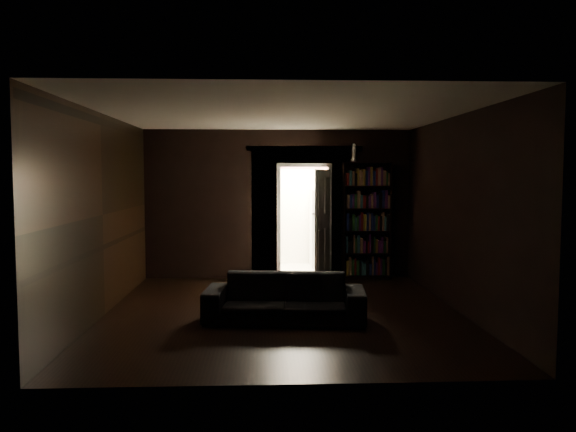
# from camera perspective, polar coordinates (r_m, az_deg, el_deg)

# --- Properties ---
(ground) EXTENTS (5.50, 5.50, 0.00)m
(ground) POSITION_cam_1_polar(r_m,az_deg,el_deg) (8.08, -0.49, -9.77)
(ground) COLOR black
(ground) RESTS_ON ground
(room_walls) EXTENTS (5.02, 5.61, 2.84)m
(room_walls) POSITION_cam_1_polar(r_m,az_deg,el_deg) (8.92, -0.81, 2.47)
(room_walls) COLOR black
(room_walls) RESTS_ON ground
(kitchen_alcove) EXTENTS (2.20, 1.80, 2.60)m
(kitchen_alcove) POSITION_cam_1_polar(r_m,az_deg,el_deg) (11.76, 1.26, 0.57)
(kitchen_alcove) COLOR #B2AD9B
(kitchen_alcove) RESTS_ON ground
(sofa) EXTENTS (2.20, 1.11, 0.82)m
(sofa) POSITION_cam_1_polar(r_m,az_deg,el_deg) (7.55, -0.34, -7.59)
(sofa) COLOR black
(sofa) RESTS_ON ground
(bookshelf) EXTENTS (0.91, 0.35, 2.20)m
(bookshelf) POSITION_cam_1_polar(r_m,az_deg,el_deg) (10.64, 7.95, -0.44)
(bookshelf) COLOR black
(bookshelf) RESTS_ON ground
(refrigerator) EXTENTS (0.79, 0.74, 1.65)m
(refrigerator) POSITION_cam_1_polar(r_m,az_deg,el_deg) (12.00, 4.06, -1.21)
(refrigerator) COLOR white
(refrigerator) RESTS_ON ground
(door) EXTENTS (0.37, 0.80, 2.05)m
(door) POSITION_cam_1_polar(r_m,az_deg,el_deg) (10.28, 3.54, -0.99)
(door) COLOR white
(door) RESTS_ON ground
(figurine) EXTENTS (0.14, 0.14, 0.33)m
(figurine) POSITION_cam_1_polar(r_m,az_deg,el_deg) (10.55, 6.70, 6.42)
(figurine) COLOR white
(figurine) RESTS_ON bookshelf
(bottles) EXTENTS (0.71, 0.15, 0.29)m
(bottles) POSITION_cam_1_polar(r_m,az_deg,el_deg) (11.86, 4.06, 3.41)
(bottles) COLOR black
(bottles) RESTS_ON refrigerator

